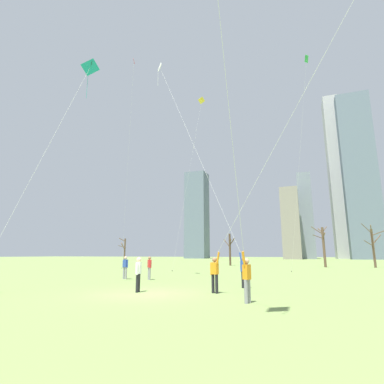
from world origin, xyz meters
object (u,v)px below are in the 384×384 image
object	(u,v)px
kite_flyer_midfield_left_blue	(263,181)
kite_flyer_foreground_left_white	(225,224)
kite_flyer_midfield_right_teal	(10,222)
bystander_watching_nearby	(149,267)
bare_tree_far_right_edge	(124,250)
distant_kite_drifting_right_green	(305,85)
distant_kite_low_near_trees_yellow	(199,114)
kite_flyer_far_back_orange	(238,192)
bystander_strolling_midfield	(125,266)
bystander_far_off_by_trees	(138,273)
bare_tree_left_of_center	(230,248)
distant_kite_high_overhead_red	(132,99)
bare_tree_right_of_center	(323,245)
bare_tree_center	(373,245)

from	to	relation	value
kite_flyer_midfield_left_blue	kite_flyer_foreground_left_white	bearing A→B (deg)	121.82
kite_flyer_foreground_left_white	kite_flyer_midfield_right_teal	bearing A→B (deg)	-145.01
bystander_watching_nearby	bare_tree_far_right_edge	world-z (taller)	bare_tree_far_right_edge
distant_kite_drifting_right_green	distant_kite_low_near_trees_yellow	bearing A→B (deg)	165.92
kite_flyer_far_back_orange	bystander_strolling_midfield	size ratio (longest dim) A/B	9.47
kite_flyer_foreground_left_white	kite_flyer_far_back_orange	xyz separation A→B (m)	(2.27, -7.03, 0.40)
bare_tree_far_right_edge	bystander_far_off_by_trees	bearing A→B (deg)	-56.10
kite_flyer_foreground_left_white	bare_tree_left_of_center	world-z (taller)	kite_flyer_foreground_left_white
distant_kite_high_overhead_red	distant_kite_drifting_right_green	bearing A→B (deg)	4.48
bystander_far_off_by_trees	bystander_strolling_midfield	size ratio (longest dim) A/B	1.00
distant_kite_high_overhead_red	kite_flyer_foreground_left_white	bearing A→B (deg)	-39.23
kite_flyer_far_back_orange	bare_tree_right_of_center	distance (m)	36.73
kite_flyer_midfield_right_teal	bystander_far_off_by_trees	distance (m)	6.88
kite_flyer_foreground_left_white	distant_kite_drifting_right_green	xyz separation A→B (m)	(5.51, 13.21, 15.48)
bystander_watching_nearby	bare_tree_center	bearing A→B (deg)	55.68
kite_flyer_foreground_left_white	kite_flyer_far_back_orange	distance (m)	7.40
kite_flyer_foreground_left_white	bystander_strolling_midfield	bearing A→B (deg)	164.74
kite_flyer_midfield_left_blue	bare_tree_right_of_center	size ratio (longest dim) A/B	3.24
bystander_far_off_by_trees	bystander_strolling_midfield	world-z (taller)	same
kite_flyer_midfield_left_blue	bare_tree_far_right_edge	size ratio (longest dim) A/B	4.01
kite_flyer_foreground_left_white	bare_tree_far_right_edge	distance (m)	38.92
bystander_watching_nearby	bare_tree_left_of_center	world-z (taller)	bare_tree_left_of_center
kite_flyer_far_back_orange	distant_kite_low_near_trees_yellow	bearing A→B (deg)	111.96
bystander_far_off_by_trees	bare_tree_right_of_center	xyz separation A→B (m)	(10.06, 33.62, 2.21)
bystander_watching_nearby	bare_tree_left_of_center	size ratio (longest dim) A/B	0.32
bare_tree_right_of_center	bare_tree_center	distance (m)	6.49
kite_flyer_midfield_right_teal	bare_tree_far_right_edge	xyz separation A→B (m)	(-16.43, 35.70, -0.80)
bare_tree_far_right_edge	bare_tree_center	xyz separation A→B (m)	(38.89, 1.38, 0.49)
kite_flyer_far_back_orange	bare_tree_left_of_center	distance (m)	39.71
kite_flyer_midfield_left_blue	bare_tree_center	xyz separation A→B (m)	(10.33, 35.18, -1.83)
kite_flyer_far_back_orange	bare_tree_far_right_edge	size ratio (longest dim) A/B	3.31
kite_flyer_midfield_left_blue	distant_kite_low_near_trees_yellow	xyz separation A→B (m)	(-10.02, 20.99, 14.57)
bystander_strolling_midfield	distant_kite_high_overhead_red	bearing A→B (deg)	123.15
bare_tree_left_of_center	distant_kite_drifting_right_green	bearing A→B (deg)	-55.33
kite_flyer_far_back_orange	bare_tree_right_of_center	bearing A→B (deg)	82.91
bystander_strolling_midfield	kite_flyer_far_back_orange	bearing A→B (deg)	-41.67
bystander_strolling_midfield	distant_kite_high_overhead_red	xyz separation A→B (m)	(-6.17, 9.45, 19.47)
kite_flyer_foreground_left_white	bystander_strolling_midfield	xyz separation A→B (m)	(-8.11, 2.21, -2.62)
kite_flyer_foreground_left_white	kite_flyer_midfield_right_teal	size ratio (longest dim) A/B	1.28
kite_flyer_foreground_left_white	bare_tree_center	bearing A→B (deg)	66.68
kite_flyer_far_back_orange	bystander_far_off_by_trees	bearing A→B (deg)	152.97
kite_flyer_midfield_left_blue	bystander_watching_nearby	xyz separation A→B (m)	(-9.00, 6.87, -3.92)
bystander_watching_nearby	distant_kite_low_near_trees_yellow	xyz separation A→B (m)	(-1.02, 14.12, 18.49)
kite_flyer_far_back_orange	bare_tree_far_right_edge	world-z (taller)	kite_flyer_far_back_orange
kite_flyer_foreground_left_white	bare_tree_center	distance (m)	33.31
bare_tree_far_right_edge	bare_tree_center	world-z (taller)	bare_tree_center
kite_flyer_far_back_orange	bare_tree_right_of_center	size ratio (longest dim) A/B	2.67
bare_tree_far_right_edge	distant_kite_drifting_right_green	bearing A→B (deg)	-27.13
bare_tree_right_of_center	bare_tree_left_of_center	size ratio (longest dim) A/B	1.12
distant_kite_drifting_right_green	bare_tree_left_of_center	size ratio (longest dim) A/B	4.33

